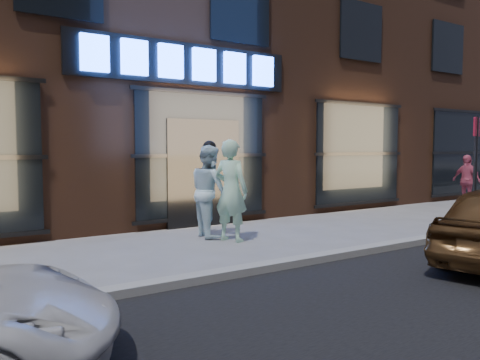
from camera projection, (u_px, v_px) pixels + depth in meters
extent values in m
plane|color=slate|center=(323.00, 261.00, 7.33)|extent=(90.00, 90.00, 0.00)
cube|color=gray|center=(323.00, 257.00, 7.32)|extent=(60.00, 0.25, 0.12)
cube|color=#54301E|center=(137.00, 37.00, 13.69)|extent=(30.00, 8.00, 10.00)
cube|color=black|center=(186.00, 64.00, 10.17)|extent=(5.20, 0.06, 0.90)
cube|color=black|center=(204.00, 173.00, 10.53)|extent=(1.80, 0.10, 2.40)
cube|color=#FFBF72|center=(202.00, 155.00, 10.55)|extent=(3.00, 0.04, 2.60)
cube|color=black|center=(203.00, 155.00, 10.52)|extent=(3.20, 0.06, 2.80)
cube|color=#FFBF72|center=(358.00, 154.00, 13.25)|extent=(3.00, 0.04, 2.60)
cube|color=black|center=(359.00, 154.00, 13.22)|extent=(3.20, 0.06, 2.80)
cube|color=#FFBF72|center=(461.00, 153.00, 15.95)|extent=(3.00, 0.04, 2.60)
cube|color=black|center=(462.00, 153.00, 15.91)|extent=(3.20, 0.06, 2.80)
cube|color=black|center=(241.00, 8.00, 10.82)|extent=(1.60, 0.06, 1.60)
cube|color=black|center=(361.00, 31.00, 12.98)|extent=(1.60, 0.06, 1.60)
cube|color=black|center=(448.00, 48.00, 15.14)|extent=(1.60, 0.06, 1.60)
cube|color=#2659FF|center=(95.00, 53.00, 9.04)|extent=(0.55, 0.12, 0.70)
cube|color=#2659FF|center=(134.00, 57.00, 9.47)|extent=(0.55, 0.12, 0.70)
cube|color=#2659FF|center=(171.00, 61.00, 9.90)|extent=(0.55, 0.12, 0.70)
cube|color=#2659FF|center=(204.00, 65.00, 10.33)|extent=(0.55, 0.12, 0.70)
cube|color=#2659FF|center=(235.00, 68.00, 10.76)|extent=(0.55, 0.12, 0.70)
cube|color=#2659FF|center=(263.00, 71.00, 11.19)|extent=(0.55, 0.12, 0.70)
imported|color=#B8F2C7|center=(231.00, 191.00, 8.84)|extent=(0.72, 0.83, 1.93)
imported|color=white|center=(210.00, 191.00, 9.29)|extent=(0.79, 0.96, 1.83)
imported|color=#C9536F|center=(466.00, 180.00, 14.17)|extent=(0.46, 0.94, 1.56)
cylinder|color=#262628|center=(475.00, 175.00, 9.64)|extent=(0.08, 0.08, 2.41)
cube|color=#AA1329|center=(477.00, 127.00, 9.57)|extent=(0.38, 0.14, 0.38)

